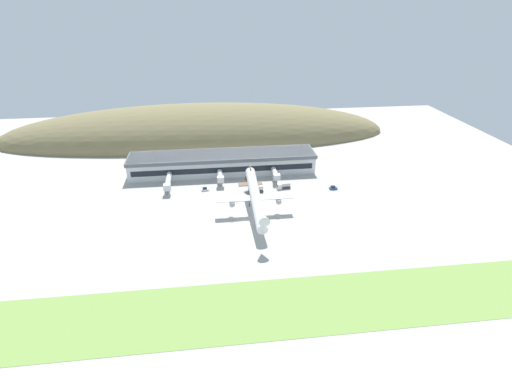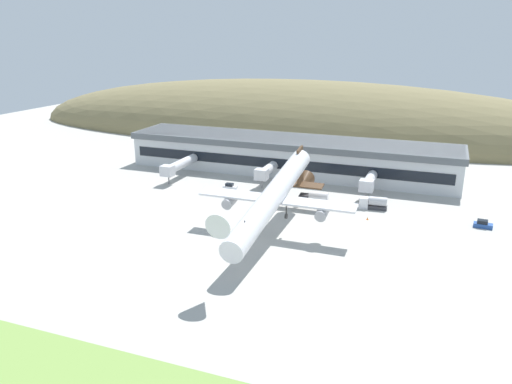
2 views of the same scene
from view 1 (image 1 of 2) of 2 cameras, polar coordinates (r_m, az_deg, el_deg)
name	(u,v)px [view 1 (image 1 of 2)]	position (r m, az deg, el deg)	size (l,w,h in m)	color
ground_plane	(244,222)	(167.13, -1.76, -4.34)	(353.91, 353.91, 0.00)	#ADAAA3
grass_strip_foreground	(260,309)	(125.70, 0.62, -16.31)	(318.52, 26.18, 0.08)	#759947
hill_backdrop	(197,138)	(270.66, -8.37, 7.68)	(253.85, 65.66, 43.98)	olive
terminal_building	(223,162)	(213.10, -4.79, 4.35)	(98.06, 18.52, 10.30)	silver
jetway_0	(168,182)	(198.08, -12.45, 1.46)	(3.38, 17.18, 5.43)	silver
jetway_1	(220,177)	(199.78, -5.12, 2.22)	(3.38, 11.58, 5.43)	silver
jetway_2	(275,174)	(202.13, 2.80, 2.59)	(3.38, 12.08, 5.43)	silver
cargo_airplane	(255,197)	(168.73, -0.09, -0.73)	(33.25, 52.77, 12.37)	silver
service_car_0	(205,189)	(194.93, -7.28, 0.38)	(3.91, 2.09, 1.55)	silver
service_car_1	(333,188)	(198.31, 10.97, 0.58)	(3.97, 2.12, 1.68)	#264C99
fuel_truck	(284,186)	(195.55, 3.98, 0.90)	(6.66, 2.67, 3.06)	silver
box_truck	(256,189)	(191.61, 0.02, 0.43)	(7.23, 2.95, 3.36)	#333338
traffic_cone_0	(286,195)	(189.17, 4.38, -0.44)	(0.52, 0.52, 0.58)	orange
traffic_cone_1	(237,203)	(182.06, -2.71, -1.52)	(0.52, 0.52, 0.58)	orange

